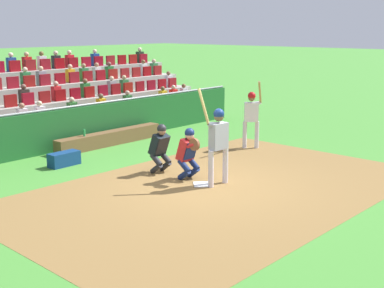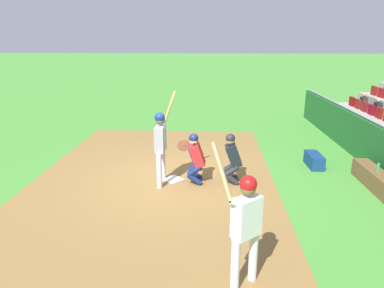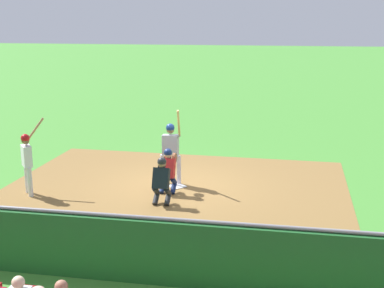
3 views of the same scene
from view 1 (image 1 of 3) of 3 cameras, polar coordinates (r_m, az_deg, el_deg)
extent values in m
plane|color=#458E33|center=(12.39, 1.20, -4.51)|extent=(160.00, 160.00, 0.00)
cube|color=olive|center=(12.08, 3.01, -4.95)|extent=(10.02, 6.40, 0.01)
cube|color=white|center=(12.38, 1.20, -4.44)|extent=(0.62, 0.62, 0.02)
cylinder|color=silver|center=(12.46, 3.67, -2.33)|extent=(0.14, 0.14, 0.87)
cylinder|color=silver|center=(12.10, 2.08, -2.77)|extent=(0.14, 0.14, 0.87)
cube|color=#989AA6|center=(12.11, 2.93, 0.86)|extent=(0.48, 0.25, 0.62)
sphere|color=brown|center=(12.02, 2.95, 3.02)|extent=(0.23, 0.23, 0.23)
sphere|color=navy|center=(12.01, 2.96, 3.32)|extent=(0.25, 0.25, 0.25)
cylinder|color=#989AA6|center=(12.03, 2.69, 2.22)|extent=(0.50, 0.17, 0.14)
cylinder|color=#989AA6|center=(11.89, 2.08, 2.11)|extent=(0.18, 0.15, 0.13)
cylinder|color=tan|center=(11.89, 1.28, 4.15)|extent=(0.08, 0.35, 0.81)
sphere|color=black|center=(11.87, 1.82, 2.21)|extent=(0.06, 0.06, 0.06)
cylinder|color=navy|center=(12.91, 0.13, -3.08)|extent=(0.15, 0.39, 0.34)
cylinder|color=navy|center=(12.85, 0.13, -2.14)|extent=(0.15, 0.39, 0.33)
cylinder|color=navy|center=(12.69, -0.86, -3.37)|extent=(0.15, 0.39, 0.34)
cylinder|color=navy|center=(12.63, -0.86, -2.41)|extent=(0.15, 0.39, 0.33)
cube|color=red|center=(12.69, -0.56, -0.62)|extent=(0.43, 0.42, 0.60)
cube|color=navy|center=(12.61, -0.16, -0.71)|extent=(0.39, 0.21, 0.45)
sphere|color=#D3A785|center=(12.55, -0.27, 0.96)|extent=(0.22, 0.22, 0.22)
cube|color=black|center=(12.55, -0.27, 0.96)|extent=(0.20, 0.11, 0.20)
sphere|color=navy|center=(12.54, -0.27, 1.23)|extent=(0.24, 0.24, 0.24)
cylinder|color=brown|center=(12.32, 0.26, -0.04)|extent=(0.08, 0.30, 0.30)
cylinder|color=red|center=(12.43, -0.43, -0.25)|extent=(0.14, 0.40, 0.22)
cylinder|color=#25262A|center=(13.49, -2.94, -2.41)|extent=(0.14, 0.39, 0.34)
cylinder|color=#25262A|center=(13.43, -2.96, -1.51)|extent=(0.14, 0.38, 0.33)
cylinder|color=#25262A|center=(13.27, -3.92, -2.68)|extent=(0.14, 0.39, 0.34)
cylinder|color=#25262A|center=(13.22, -3.94, -1.76)|extent=(0.14, 0.38, 0.33)
cube|color=black|center=(13.28, -3.62, -0.07)|extent=(0.42, 0.43, 0.60)
cube|color=#25262A|center=(13.19, -3.25, -0.15)|extent=(0.38, 0.22, 0.45)
sphere|color=#A47352|center=(13.13, -3.34, 1.43)|extent=(0.22, 0.22, 0.22)
cube|color=black|center=(13.13, -3.34, 1.43)|extent=(0.20, 0.11, 0.20)
sphere|color=#25262A|center=(13.12, -3.34, 1.69)|extent=(0.24, 0.24, 0.24)
cube|color=#1D5927|center=(16.28, -13.85, 1.56)|extent=(15.51, 0.24, 1.25)
cylinder|color=gray|center=(16.17, -13.98, 3.87)|extent=(15.51, 0.07, 0.07)
cube|color=brown|center=(16.71, -8.95, 0.64)|extent=(3.96, 0.40, 0.44)
cylinder|color=green|center=(16.05, -11.72, 1.22)|extent=(0.07, 0.07, 0.21)
cube|color=navy|center=(14.45, -13.83, -1.61)|extent=(0.86, 0.37, 0.37)
cylinder|color=silver|center=(16.14, 5.79, 1.01)|extent=(0.18, 0.18, 0.83)
cylinder|color=silver|center=(16.17, 7.11, 1.00)|extent=(0.18, 0.18, 0.83)
cube|color=white|center=(16.02, 6.52, 3.50)|extent=(0.44, 0.47, 0.59)
sphere|color=brown|center=(15.96, 6.55, 5.06)|extent=(0.21, 0.21, 0.21)
sphere|color=red|center=(15.95, 6.56, 5.27)|extent=(0.24, 0.24, 0.24)
cylinder|color=white|center=(15.96, 6.73, 4.47)|extent=(0.32, 0.43, 0.14)
cylinder|color=white|center=(15.98, 7.34, 4.46)|extent=(0.12, 0.17, 0.13)
cylinder|color=tan|center=(15.65, 7.45, 5.64)|extent=(0.54, 0.32, 0.72)
sphere|color=black|center=(15.95, 7.53, 4.54)|extent=(0.06, 0.06, 0.06)
cube|color=#9D9C90|center=(18.20, -17.80, 1.27)|extent=(17.69, 0.94, 0.50)
cube|color=maroon|center=(23.04, -0.47, 5.33)|extent=(0.44, 0.10, 0.42)
cube|color=silver|center=(23.19, -0.91, 5.50)|extent=(0.32, 0.22, 0.52)
sphere|color=brown|center=(23.15, -0.91, 6.38)|extent=(0.19, 0.19, 0.19)
cube|color=maroon|center=(22.55, -1.60, 5.16)|extent=(0.44, 0.10, 0.42)
cube|color=red|center=(22.71, -2.04, 5.34)|extent=(0.32, 0.22, 0.52)
sphere|color=beige|center=(22.67, -2.05, 6.24)|extent=(0.19, 0.19, 0.19)
cube|color=maroon|center=(22.08, -2.78, 4.99)|extent=(0.44, 0.10, 0.42)
cube|color=gold|center=(22.24, -3.22, 5.17)|extent=(0.32, 0.22, 0.52)
sphere|color=brown|center=(22.20, -3.23, 6.09)|extent=(0.19, 0.19, 0.19)
cube|color=maroon|center=(21.61, -4.01, 4.81)|extent=(0.44, 0.10, 0.42)
cube|color=maroon|center=(21.16, -5.29, 4.62)|extent=(0.44, 0.10, 0.42)
cube|color=maroon|center=(20.72, -6.63, 4.42)|extent=(0.44, 0.10, 0.42)
cube|color=#2B7233|center=(20.89, -7.07, 4.61)|extent=(0.32, 0.22, 0.52)
sphere|color=tan|center=(20.84, -7.10, 5.59)|extent=(0.19, 0.19, 0.19)
cube|color=maroon|center=(20.29, -8.02, 4.20)|extent=(0.44, 0.10, 0.42)
cube|color=maroon|center=(19.87, -9.47, 3.98)|extent=(0.44, 0.10, 0.42)
cube|color=gold|center=(20.05, -9.91, 4.18)|extent=(0.32, 0.22, 0.52)
sphere|color=brown|center=(20.00, -9.95, 5.20)|extent=(0.19, 0.19, 0.19)
cube|color=maroon|center=(19.47, -10.99, 3.74)|extent=(0.44, 0.10, 0.42)
cube|color=maroon|center=(19.08, -12.56, 3.49)|extent=(0.44, 0.10, 0.42)
cube|color=#2D7330|center=(19.26, -12.99, 3.71)|extent=(0.32, 0.22, 0.52)
sphere|color=beige|center=(19.21, -13.04, 4.77)|extent=(0.19, 0.19, 0.19)
cube|color=maroon|center=(18.70, -14.20, 3.23)|extent=(0.44, 0.10, 0.42)
cube|color=maroon|center=(18.34, -15.90, 2.95)|extent=(0.44, 0.10, 0.42)
cube|color=white|center=(18.54, -16.32, 3.18)|extent=(0.32, 0.22, 0.52)
sphere|color=beige|center=(18.48, -16.38, 4.28)|extent=(0.19, 0.19, 0.19)
cube|color=maroon|center=(18.00, -17.67, 2.66)|extent=(0.44, 0.10, 0.42)
cube|color=silver|center=(18.20, -18.07, 2.89)|extent=(0.32, 0.22, 0.52)
sphere|color=#A97155|center=(18.14, -18.15, 4.01)|extent=(0.19, 0.19, 0.19)
cube|color=maroon|center=(17.68, -19.51, 2.35)|extent=(0.44, 0.10, 0.42)
cube|color=#9D9C90|center=(18.96, -19.31, 2.38)|extent=(17.69, 0.94, 1.01)
cube|color=maroon|center=(23.61, -2.17, 6.73)|extent=(0.44, 0.10, 0.42)
cube|color=silver|center=(23.77, -2.59, 6.89)|extent=(0.32, 0.22, 0.52)
sphere|color=brown|center=(23.74, -2.60, 7.75)|extent=(0.19, 0.19, 0.19)
cube|color=maroon|center=(23.14, -3.31, 6.60)|extent=(0.44, 0.10, 0.42)
cube|color=maroon|center=(22.68, -4.49, 6.46)|extent=(0.44, 0.10, 0.42)
cube|color=maroon|center=(22.23, -5.73, 6.31)|extent=(0.44, 0.10, 0.42)
cube|color=maroon|center=(21.78, -7.01, 6.15)|extent=(0.44, 0.10, 0.42)
cube|color=#2D6F39|center=(21.96, -7.43, 6.32)|extent=(0.32, 0.22, 0.52)
sphere|color=#D6B183|center=(21.92, -7.46, 7.25)|extent=(0.19, 0.19, 0.19)
cube|color=maroon|center=(21.35, -8.35, 5.98)|extent=(0.44, 0.10, 0.42)
cube|color=#949298|center=(21.53, -8.77, 6.15)|extent=(0.32, 0.22, 0.52)
sphere|color=beige|center=(21.50, -8.80, 7.11)|extent=(0.19, 0.19, 0.19)
cube|color=maroon|center=(20.94, -9.74, 5.80)|extent=(0.44, 0.10, 0.42)
cube|color=maroon|center=(20.53, -11.18, 5.61)|extent=(0.44, 0.10, 0.42)
cube|color=#267731|center=(20.72, -11.59, 5.79)|extent=(0.32, 0.22, 0.52)
sphere|color=brown|center=(20.68, -11.64, 6.78)|extent=(0.19, 0.19, 0.19)
cube|color=maroon|center=(20.14, -12.68, 5.41)|extent=(0.44, 0.10, 0.42)
cube|color=maroon|center=(19.77, -14.24, 5.20)|extent=(0.44, 0.10, 0.42)
cube|color=red|center=(19.96, -14.64, 5.39)|extent=(0.32, 0.22, 0.52)
sphere|color=#D3A187|center=(19.92, -14.70, 6.41)|extent=(0.19, 0.19, 0.19)
cube|color=maroon|center=(19.40, -15.85, 4.97)|extent=(0.44, 0.10, 0.42)
cube|color=maroon|center=(19.06, -17.53, 4.73)|extent=(0.44, 0.10, 0.42)
cube|color=#2D2721|center=(19.26, -17.91, 4.93)|extent=(0.32, 0.22, 0.52)
sphere|color=brown|center=(19.22, -17.98, 6.00)|extent=(0.19, 0.19, 0.19)
cube|color=maroon|center=(18.73, -19.26, 4.48)|extent=(0.44, 0.10, 0.42)
cube|color=maroon|center=(24.22, -3.80, 8.06)|extent=(0.44, 0.10, 0.42)
cube|color=#2E7341|center=(24.38, -4.20, 8.21)|extent=(0.32, 0.22, 0.52)
sphere|color=tan|center=(24.36, -4.21, 9.05)|extent=(0.19, 0.19, 0.19)
cube|color=maroon|center=(23.76, -4.94, 7.95)|extent=(0.44, 0.10, 0.42)
cube|color=white|center=(23.93, -5.34, 8.10)|extent=(0.32, 0.22, 0.52)
sphere|color=brown|center=(23.90, -5.36, 8.96)|extent=(0.19, 0.19, 0.19)
cube|color=maroon|center=(23.31, -6.13, 7.84)|extent=(0.44, 0.10, 0.42)
cube|color=maroon|center=(22.87, -7.37, 7.72)|extent=(0.44, 0.10, 0.42)
cube|color=maroon|center=(22.44, -8.65, 7.58)|extent=(0.44, 0.10, 0.42)
cube|color=#236E2F|center=(22.62, -9.05, 7.74)|extent=(0.32, 0.22, 0.52)
sphere|color=brown|center=(22.59, -9.08, 8.65)|extent=(0.19, 0.19, 0.19)
cube|color=maroon|center=(22.02, -9.98, 7.44)|extent=(0.44, 0.10, 0.42)
cube|color=silver|center=(22.21, -10.37, 7.60)|extent=(0.32, 0.22, 0.52)
sphere|color=#B0795C|center=(22.18, -10.41, 8.53)|extent=(0.19, 0.19, 0.19)
cube|color=maroon|center=(21.62, -11.36, 7.29)|extent=(0.44, 0.10, 0.42)
cube|color=#2D7841|center=(21.81, -11.75, 7.45)|extent=(0.32, 0.22, 0.52)
sphere|color=#A07754|center=(21.78, -11.79, 8.39)|extent=(0.19, 0.19, 0.19)
cube|color=maroon|center=(21.23, -12.79, 7.13)|extent=(0.44, 0.10, 0.42)
cube|color=gold|center=(21.42, -13.18, 7.29)|extent=(0.32, 0.22, 0.52)
sphere|color=#D9AC8B|center=(21.39, -13.22, 8.25)|extent=(0.19, 0.19, 0.19)
cube|color=maroon|center=(20.85, -14.27, 6.96)|extent=(0.44, 0.10, 0.42)
cube|color=maroon|center=(20.49, -15.81, 6.78)|extent=(0.44, 0.10, 0.42)
cube|color=gray|center=(20.68, -16.18, 6.95)|extent=(0.32, 0.22, 0.52)
sphere|color=#D3AD81|center=(20.65, -16.24, 7.94)|extent=(0.19, 0.19, 0.19)
cube|color=maroon|center=(20.14, -17.39, 6.59)|extent=(0.44, 0.10, 0.42)
cube|color=#28773B|center=(20.34, -17.76, 6.76)|extent=(0.32, 0.22, 0.52)
sphere|color=beige|center=(20.31, -17.83, 7.77)|extent=(0.19, 0.19, 0.19)
cube|color=maroon|center=(19.81, -19.04, 6.38)|extent=(0.44, 0.10, 0.42)
cube|color=maroon|center=(24.86, -5.35, 9.32)|extent=(0.44, 0.10, 0.42)
cube|color=#1E2E20|center=(25.03, -5.74, 9.45)|extent=(0.32, 0.22, 0.52)
sphere|color=beige|center=(25.01, -5.75, 10.27)|extent=(0.19, 0.19, 0.19)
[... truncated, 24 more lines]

